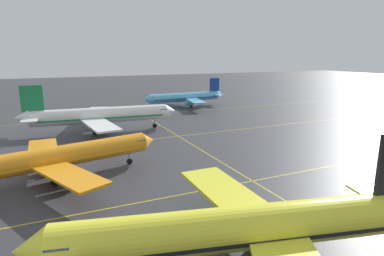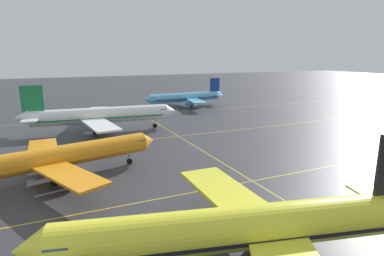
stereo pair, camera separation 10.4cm
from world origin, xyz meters
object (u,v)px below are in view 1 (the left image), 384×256
Objects in this scene: airliner_front_gate at (250,227)px; airliner_far_left_stand at (186,97)px; airliner_second_row at (57,157)px; airliner_third_row at (100,116)px.

airliner_front_gate is 98.83m from airliner_far_left_stand.
airliner_front_gate is 35.31m from airliner_second_row.
airliner_third_row reaches higher than airliner_far_left_stand.
airliner_second_row is 78.44m from airliner_far_left_stand.
airliner_far_left_stand is at bearing 38.61° from airliner_third_row.
airliner_third_row is 1.20× the size of airliner_far_left_stand.
airliner_third_row is at bearing 69.74° from airliner_second_row.
airliner_third_row is at bearing -141.39° from airliner_far_left_stand.
airliner_second_row is 1.03× the size of airliner_far_left_stand.
airliner_second_row reaches higher than airliner_far_left_stand.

